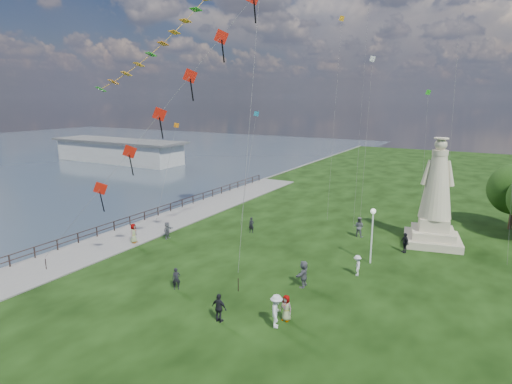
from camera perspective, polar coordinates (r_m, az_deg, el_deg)
The scene contains 17 objects.
waterfront at distance 42.40m, azimuth -16.37°, elevation -5.03°, with size 200.00×200.00×1.51m.
pier_pavilion at distance 90.55m, azimuth -17.87°, elevation 5.28°, with size 30.00×8.00×4.40m.
statue at distance 39.29m, azimuth 22.80°, elevation -1.58°, with size 5.29×5.29×9.12m.
lamppost at distance 33.17m, azimuth 15.27°, elevation -4.15°, with size 0.40×0.40×4.29m.
person_0 at distance 29.06m, azimuth -10.57°, elevation -11.29°, with size 0.53×0.35×1.46m, color black.
person_2 at distance 24.24m, azimuth 2.74°, elevation -15.58°, with size 1.23×0.64×1.91m, color silver.
person_3 at distance 24.86m, azimuth -4.93°, elevation -15.15°, with size 0.98×0.50×1.68m, color black.
person_4 at distance 25.01m, azimuth 4.04°, elevation -15.16°, with size 0.74×0.45×1.52m, color #595960.
person_5 at distance 38.98m, azimuth -11.74°, elevation -5.02°, with size 1.44×0.62×1.55m, color #595960.
person_6 at distance 39.84m, azimuth -0.62°, elevation -4.43°, with size 0.54×0.35×1.47m, color black.
person_7 at distance 39.75m, azimuth 13.56°, elevation -4.55°, with size 0.90×0.56×1.85m, color #595960.
person_8 at distance 31.46m, azimuth 13.35°, elevation -9.50°, with size 0.97×0.50×1.50m, color silver.
person_9 at distance 36.95m, azimuth 19.23°, elevation -6.38°, with size 0.97×0.50×1.66m, color black.
person_10 at distance 38.36m, azimuth -16.02°, elevation -5.44°, with size 0.82×0.51×1.69m, color #595960.
person_11 at distance 29.05m, azimuth 6.36°, elevation -10.78°, with size 1.68×0.73×1.81m, color #595960.
red_kite_train at distance 30.85m, azimuth -11.17°, elevation 11.79°, with size 12.74×9.35×19.49m.
small_kites at distance 42.70m, azimuth 13.93°, elevation 13.88°, with size 31.75×17.30×23.41m.
Camera 1 is at (14.19, -18.88, 12.38)m, focal length 30.00 mm.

